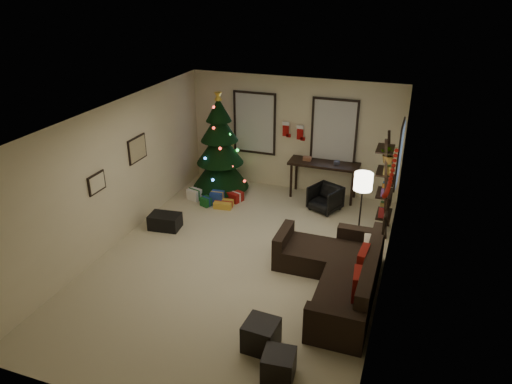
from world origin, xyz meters
TOP-DOWN VIEW (x-y plane):
  - floor at (0.00, 0.00)m, footprint 7.00×7.00m
  - ceiling at (0.00, 0.00)m, footprint 7.00×7.00m
  - wall_back at (0.00, 3.50)m, footprint 5.00×0.00m
  - wall_front at (0.00, -3.50)m, footprint 5.00×0.00m
  - wall_left at (-2.50, 0.00)m, footprint 0.00×7.00m
  - wall_right at (2.50, 0.00)m, footprint 0.00×7.00m
  - window_back_left at (-0.95, 3.47)m, footprint 1.05×0.06m
  - window_back_right at (0.95, 3.47)m, footprint 1.05×0.06m
  - window_right_wall at (2.47, 2.55)m, footprint 0.06×0.90m
  - christmas_tree at (-1.56, 2.75)m, footprint 1.33×1.33m
  - presents at (-1.37, 2.10)m, footprint 1.23×0.70m
  - sofa at (1.85, -0.22)m, footprint 1.82×2.64m
  - pillow_red_a at (2.21, -0.92)m, footprint 0.15×0.43m
  - pillow_red_b at (2.21, -0.29)m, footprint 0.15×0.46m
  - pillow_cream at (2.21, 0.15)m, footprint 0.15×0.39m
  - ottoman_near at (1.08, -1.96)m, footprint 0.48×0.48m
  - ottoman_far at (1.48, -2.40)m, footprint 0.44×0.44m
  - desk at (0.82, 3.22)m, footprint 1.60×0.57m
  - desk_chair at (1.02, 2.57)m, footprint 0.72×0.71m
  - bookshelf at (2.30, 2.00)m, footprint 0.30×0.60m
  - potted_plant at (2.30, 1.79)m, footprint 0.47×0.41m
  - floor_lamp at (1.95, 1.10)m, footprint 0.33×0.33m
  - art_map at (-2.48, 0.80)m, footprint 0.04×0.60m
  - art_abstract at (-2.48, -0.55)m, footprint 0.04×0.45m
  - gallery at (2.48, -0.07)m, footprint 0.03×1.25m
  - garland at (2.45, 0.06)m, footprint 0.08×1.90m
  - stocking_left at (-0.14, 3.36)m, footprint 0.20×0.05m
  - stocking_right at (0.19, 3.40)m, footprint 0.20×0.05m
  - storage_bin at (-1.90, 0.65)m, footprint 0.66×0.48m

SIDE VIEW (x-z plane):
  - floor at x=0.00m, z-range 0.00..0.00m
  - presents at x=-1.37m, z-range -0.04..0.26m
  - storage_bin at x=-1.90m, z-range 0.00..0.31m
  - ottoman_far at x=1.48m, z-range 0.00..0.39m
  - ottoman_near at x=1.08m, z-range 0.00..0.43m
  - sofa at x=1.85m, z-range -0.15..0.70m
  - desk_chair at x=1.02m, z-range 0.00..0.57m
  - pillow_cream at x=2.21m, z-range 0.44..0.82m
  - pillow_red_a at x=2.21m, z-range 0.43..0.85m
  - pillow_red_b at x=2.21m, z-range 0.41..0.87m
  - desk at x=0.82m, z-range 0.33..1.19m
  - bookshelf at x=2.30m, z-range -0.03..2.02m
  - christmas_tree at x=-1.56m, z-range -0.21..2.27m
  - floor_lamp at x=1.95m, z-range 0.53..2.11m
  - wall_left at x=-2.50m, z-range -2.15..4.85m
  - wall_right at x=2.50m, z-range -2.15..4.85m
  - wall_back at x=0.00m, z-range -1.15..3.85m
  - wall_front at x=0.00m, z-range -1.15..3.85m
  - art_abstract at x=-2.48m, z-range 1.25..1.60m
  - stocking_right at x=0.19m, z-range 1.28..1.64m
  - window_right_wall at x=2.47m, z-range 0.85..2.15m
  - stocking_left at x=-0.14m, z-range 1.34..1.70m
  - window_back_left at x=-0.95m, z-range 0.80..2.30m
  - window_back_right at x=0.95m, z-range 0.80..2.30m
  - gallery at x=2.48m, z-range 1.30..1.84m
  - art_map at x=-2.48m, z-range 1.36..1.86m
  - potted_plant at x=2.30m, z-range 1.56..2.04m
  - garland at x=2.45m, z-range 1.85..2.15m
  - ceiling at x=0.00m, z-range 2.70..2.70m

